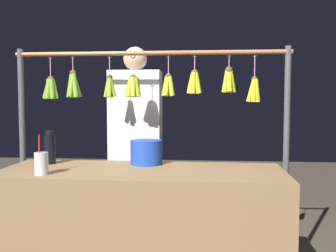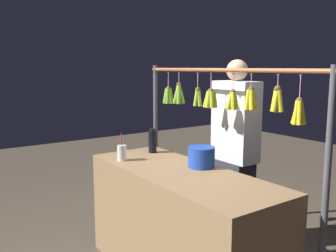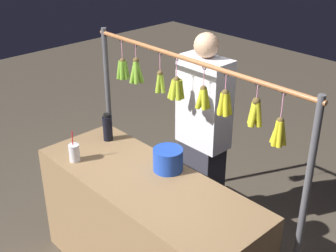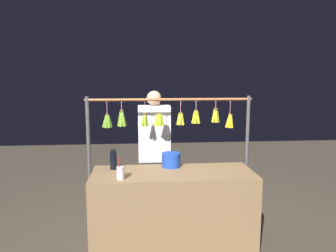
{
  "view_description": "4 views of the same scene",
  "coord_description": "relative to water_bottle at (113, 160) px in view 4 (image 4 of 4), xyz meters",
  "views": [
    {
      "loc": [
        -0.39,
        2.42,
        1.35
      ],
      "look_at": [
        -0.17,
        0.0,
        1.18
      ],
      "focal_mm": 42.01,
      "sensor_mm": 36.0,
      "label": 1
    },
    {
      "loc": [
        -2.24,
        1.71,
        1.7
      ],
      "look_at": [
        0.17,
        0.0,
        1.23
      ],
      "focal_mm": 40.14,
      "sensor_mm": 36.0,
      "label": 2
    },
    {
      "loc": [
        -2.03,
        1.7,
        2.62
      ],
      "look_at": [
        -0.22,
        0.0,
        1.39
      ],
      "focal_mm": 48.5,
      "sensor_mm": 36.0,
      "label": 3
    },
    {
      "loc": [
        0.36,
        3.42,
        1.92
      ],
      "look_at": [
        0.06,
        0.0,
        1.41
      ],
      "focal_mm": 34.36,
      "sensor_mm": 36.0,
      "label": 4
    }
  ],
  "objects": [
    {
      "name": "water_bottle",
      "position": [
        0.0,
        0.0,
        0.0
      ],
      "size": [
        0.08,
        0.08,
        0.23
      ],
      "color": "black",
      "rests_on": "market_counter"
    },
    {
      "name": "market_counter",
      "position": [
        -0.66,
        0.17,
        -0.56
      ],
      "size": [
        1.79,
        0.67,
        0.9
      ],
      "primitive_type": "cube",
      "color": "olive",
      "rests_on": "ground"
    },
    {
      "name": "blue_bucket",
      "position": [
        -0.66,
        -0.04,
        -0.03
      ],
      "size": [
        0.21,
        0.21,
        0.16
      ],
      "primitive_type": "cylinder",
      "color": "#1F45B7",
      "rests_on": "market_counter"
    },
    {
      "name": "ground_plane",
      "position": [
        -0.66,
        0.17,
        -1.01
      ],
      "size": [
        12.0,
        12.0,
        0.0
      ],
      "primitive_type": "plane",
      "color": "#4E4336"
    },
    {
      "name": "display_rack",
      "position": [
        -0.65,
        -0.24,
        0.24
      ],
      "size": [
        2.0,
        0.13,
        1.71
      ],
      "color": "#4C4C51",
      "rests_on": "ground"
    },
    {
      "name": "drink_cup",
      "position": [
        -0.1,
        0.38,
        -0.04
      ],
      "size": [
        0.08,
        0.08,
        0.24
      ],
      "color": "silver",
      "rests_on": "market_counter"
    },
    {
      "name": "vendor_person",
      "position": [
        -0.49,
        -0.59,
        -0.14
      ],
      "size": [
        0.42,
        0.23,
        1.76
      ],
      "color": "#2D2D38",
      "rests_on": "ground"
    }
  ]
}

